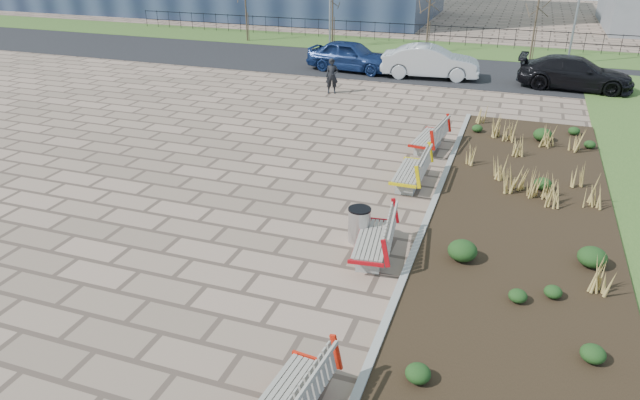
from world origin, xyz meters
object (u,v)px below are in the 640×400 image
(pedestrian, at_px, (332,76))
(bench_c, at_px, (410,169))
(car_blue, at_px, (351,56))
(car_black, at_px, (575,73))
(litter_bin, at_px, (359,225))
(bench_a, at_px, (284,397))
(car_silver, at_px, (430,62))
(bench_d, at_px, (429,136))
(bench_b, at_px, (372,237))
(lamp_east, at_px, (578,7))

(pedestrian, bearing_deg, bench_c, -78.30)
(car_blue, distance_m, car_black, 10.95)
(litter_bin, height_order, car_blue, car_blue)
(bench_a, distance_m, car_silver, 23.08)
(bench_d, relative_size, car_black, 0.41)
(pedestrian, height_order, car_blue, car_blue)
(bench_b, distance_m, pedestrian, 14.44)
(bench_a, height_order, car_blue, car_blue)
(bench_c, xyz_separation_m, litter_bin, (-0.48, -3.71, -0.07))
(pedestrian, relative_size, car_silver, 0.33)
(pedestrian, xyz_separation_m, car_silver, (3.71, 4.42, 0.03))
(car_blue, bearing_deg, bench_b, -155.42)
(car_silver, xyz_separation_m, car_black, (6.74, 0.02, -0.05))
(bench_a, bearing_deg, bench_c, 95.84)
(bench_a, bearing_deg, bench_b, 95.84)
(bench_c, xyz_separation_m, bench_d, (0.00, 3.16, 0.00))
(bench_c, bearing_deg, bench_b, -89.93)
(bench_d, xyz_separation_m, litter_bin, (-0.48, -6.87, -0.07))
(bench_c, height_order, lamp_east, lamp_east)
(litter_bin, distance_m, car_blue, 18.23)
(car_blue, relative_size, car_silver, 0.95)
(bench_a, distance_m, car_black, 23.57)
(bench_a, relative_size, bench_c, 1.00)
(bench_c, relative_size, bench_d, 1.00)
(bench_b, bearing_deg, car_silver, 88.45)
(bench_c, distance_m, bench_d, 3.16)
(bench_a, xyz_separation_m, bench_d, (0.00, 12.66, 0.00))
(bench_a, height_order, car_black, car_black)
(litter_bin, height_order, pedestrian, pedestrian)
(car_black, bearing_deg, bench_c, 163.43)
(bench_d, height_order, lamp_east, lamp_east)
(car_silver, bearing_deg, car_blue, 81.90)
(bench_a, distance_m, litter_bin, 5.81)
(litter_bin, height_order, car_silver, car_silver)
(bench_d, bearing_deg, litter_bin, -87.60)
(bench_d, height_order, car_black, car_black)
(car_silver, height_order, car_black, car_silver)
(car_black, bearing_deg, car_silver, 93.93)
(bench_a, bearing_deg, car_black, 83.54)
(bench_c, xyz_separation_m, car_blue, (-5.93, 13.68, 0.30))
(car_blue, height_order, car_black, car_blue)
(car_silver, bearing_deg, litter_bin, 178.31)
(bench_c, distance_m, pedestrian, 10.59)
(bench_d, xyz_separation_m, pedestrian, (-5.43, 5.93, 0.29))
(bench_b, xyz_separation_m, car_silver, (-1.72, 17.81, 0.31))
(bench_d, relative_size, lamp_east, 0.35)
(bench_b, height_order, lamp_east, lamp_east)
(bench_a, height_order, pedestrian, pedestrian)
(bench_d, bearing_deg, car_silver, 105.78)
(bench_c, relative_size, car_silver, 0.44)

